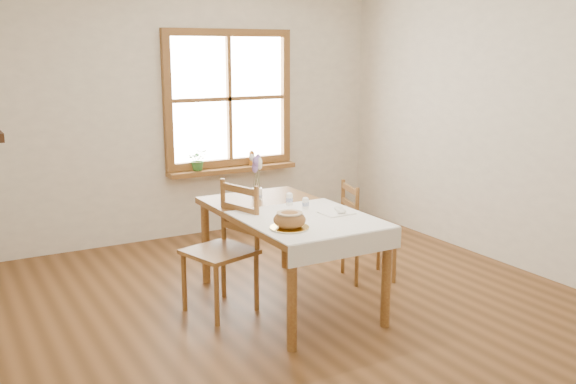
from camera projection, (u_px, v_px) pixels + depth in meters
name	position (u px, v px, depth m)	size (l,w,h in m)	color
ground	(308.00, 315.00, 4.86)	(5.00, 5.00, 0.00)	brown
room_walls	(309.00, 88.00, 4.49)	(4.60, 5.10, 2.65)	beige
window	(229.00, 99.00, 6.88)	(1.46, 0.08, 1.46)	olive
window_sill	(233.00, 169.00, 6.99)	(1.46, 0.20, 0.05)	olive
dining_table	(288.00, 222.00, 4.97)	(0.90, 1.60, 0.75)	olive
table_linen	(308.00, 219.00, 4.69)	(0.91, 0.99, 0.01)	white
chair_left	(220.00, 250.00, 4.85)	(0.46, 0.48, 0.98)	olive
chair_right	(369.00, 231.00, 5.57)	(0.40, 0.42, 0.86)	olive
bread_plate	(290.00, 228.00, 4.42)	(0.26, 0.26, 0.01)	white
bread_loaf	(290.00, 218.00, 4.41)	(0.23, 0.23, 0.12)	olive
egg_napkin	(337.00, 213.00, 4.84)	(0.23, 0.20, 0.01)	white
eggs	(337.00, 210.00, 4.83)	(0.18, 0.16, 0.04)	white
salt_shaker	(305.00, 203.00, 4.96)	(0.05, 0.05, 0.10)	white
pepper_shaker	(289.00, 199.00, 5.08)	(0.05, 0.05, 0.10)	white
flower_vase	(257.00, 195.00, 5.30)	(0.08, 0.08, 0.09)	white
lavender_bouquet	(257.00, 173.00, 5.26)	(0.15, 0.15, 0.28)	#7C5FA9
potted_plant	(198.00, 162.00, 6.77)	(0.21, 0.23, 0.18)	#30692A
amber_bottle	(252.00, 158.00, 7.08)	(0.06, 0.06, 0.16)	#A3641E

